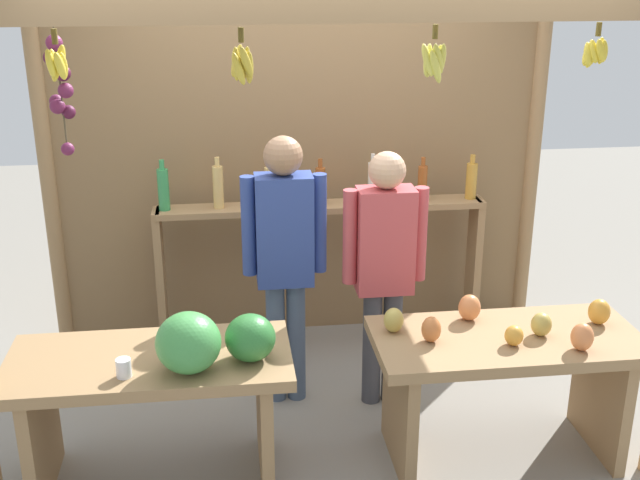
% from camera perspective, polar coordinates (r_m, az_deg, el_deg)
% --- Properties ---
extents(ground_plane, '(12.00, 12.00, 0.00)m').
position_cam_1_polar(ground_plane, '(4.89, -0.28, -11.20)').
color(ground_plane, gray).
rests_on(ground_plane, ground).
extents(market_stall, '(3.39, 2.00, 2.40)m').
position_cam_1_polar(market_stall, '(4.77, -1.03, 6.10)').
color(market_stall, '#99754C').
rests_on(market_stall, ground).
extents(fruit_counter_left, '(1.37, 0.66, 1.00)m').
position_cam_1_polar(fruit_counter_left, '(3.92, -10.99, -9.76)').
color(fruit_counter_left, '#99754C').
rests_on(fruit_counter_left, ground).
extents(fruit_counter_right, '(1.37, 0.64, 0.85)m').
position_cam_1_polar(fruit_counter_right, '(4.22, 13.27, -8.77)').
color(fruit_counter_right, '#99754C').
rests_on(fruit_counter_right, ground).
extents(bottle_shelf_unit, '(2.18, 0.22, 1.33)m').
position_cam_1_polar(bottle_shelf_unit, '(5.19, -0.05, 0.58)').
color(bottle_shelf_unit, '#99754C').
rests_on(bottle_shelf_unit, ground).
extents(vendor_man, '(0.48, 0.22, 1.61)m').
position_cam_1_polar(vendor_man, '(4.45, -2.59, -0.59)').
color(vendor_man, '#465770').
rests_on(vendor_man, ground).
extents(vendor_woman, '(0.48, 0.21, 1.53)m').
position_cam_1_polar(vendor_woman, '(4.46, 4.70, -1.37)').
color(vendor_woman, '#404048').
rests_on(vendor_woman, ground).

